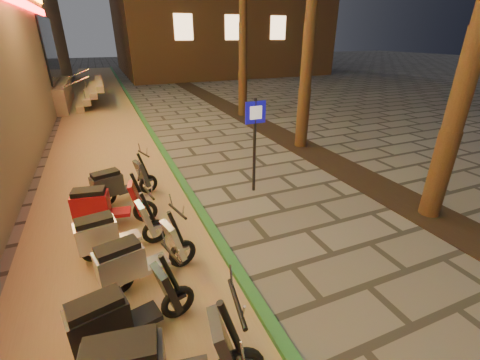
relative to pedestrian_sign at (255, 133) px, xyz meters
name	(u,v)px	position (x,y,z in m)	size (l,w,h in m)	color
ground	(364,349)	(-0.64, -4.50, -1.46)	(120.00, 120.00, 0.00)	#474442
parking_strip	(105,143)	(-3.24, 5.50, -1.45)	(3.40, 60.00, 0.01)	#8C7251
green_curb	(154,136)	(-1.54, 5.50, -1.41)	(0.18, 60.00, 0.10)	#225D2D
planting_strip	(338,165)	(2.96, 0.50, -1.45)	(1.20, 40.00, 0.02)	black
pedestrian_sign	(255,133)	(0.00, 0.00, 0.00)	(0.49, 0.09, 2.25)	black
scooter_5	(120,315)	(-3.31, -3.27, -0.98)	(1.55, 0.74, 1.09)	black
scooter_6	(137,260)	(-3.01, -2.28, -0.98)	(1.55, 0.75, 1.09)	black
scooter_7	(112,232)	(-3.31, -1.36, -0.99)	(1.53, 0.62, 1.07)	black
scooter_8	(104,205)	(-3.38, -0.32, -0.98)	(1.57, 0.67, 1.10)	black
scooter_9	(118,184)	(-3.07, 0.66, -1.00)	(1.48, 0.79, 1.05)	black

